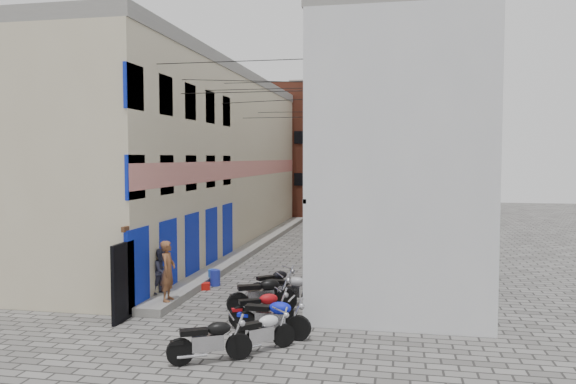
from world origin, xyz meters
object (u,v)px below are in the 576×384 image
Objects in this scene: motorcycle_f at (291,288)px; motorcycle_c at (272,316)px; motorcycle_d at (262,306)px; red_crate at (204,286)px; motorcycle_e at (262,293)px; water_jug_far at (213,277)px; water_jug_near at (215,278)px; motorcycle_b at (262,330)px; motorcycle_g at (275,282)px; motorcycle_a at (210,338)px; person_b at (162,271)px; person_a at (168,271)px.

motorcycle_c is at bearing 3.78° from motorcycle_f.
motorcycle_d is 4.82× the size of red_crate.
water_jug_far is (-2.67, 3.38, -0.35)m from motorcycle_e.
motorcycle_f is (-0.14, 3.22, -0.04)m from motorcycle_c.
motorcycle_c reaches higher than water_jug_near.
motorcycle_e is 3.67m from red_crate.
motorcycle_b is at bearing 2.81° from motorcycle_f.
motorcycle_g is at bearing -30.17° from water_jug_far.
motorcycle_d is at bearing -8.25° from motorcycle_f.
motorcycle_b is at bearing 105.88° from motorcycle_a.
motorcycle_f is 4.14m from person_b.
motorcycle_c is 1.10× the size of motorcycle_g.
motorcycle_g is at bearing -54.90° from person_b.
person_b is at bearing -84.64° from motorcycle_f.
water_jug_near is at bearing -176.89° from motorcycle_d.
red_crate is (-2.63, 0.62, -0.41)m from motorcycle_g.
motorcycle_e is at bearing -30.37° from motorcycle_f.
motorcycle_f is at bearing 139.21° from motorcycle_b.
motorcycle_c is 1.10× the size of motorcycle_d.
person_a is (-2.90, -0.08, 0.55)m from motorcycle_e.
red_crate is (-2.67, 2.47, -0.49)m from motorcycle_e.
person_b reaches higher than motorcycle_c.
motorcycle_g is (0.17, 5.93, -0.03)m from motorcycle_a.
red_crate is (-0.17, -0.66, -0.16)m from water_jug_near.
motorcycle_a is at bearing -89.15° from motorcycle_b.
water_jug_near is (-2.49, 3.13, -0.33)m from motorcycle_e.
motorcycle_c is at bearing -31.29° from motorcycle_g.
motorcycle_b is 0.95× the size of motorcycle_f.
water_jug_near is at bearing -169.36° from motorcycle_e.
motorcycle_f is 3.78m from water_jug_near.
person_a reaches higher than motorcycle_f.
motorcycle_c is 1.12m from motorcycle_d.
motorcycle_f is at bearing -33.65° from water_jug_near.
water_jug_far is (-3.42, 6.55, -0.25)m from motorcycle_b.
motorcycle_c is at bearing -107.18° from person_b.
water_jug_near is at bearing 170.31° from motorcycle_a.
water_jug_near is at bearing -122.38° from motorcycle_f.
water_jug_far reaches higher than red_crate.
motorcycle_c reaches higher than motorcycle_f.
person_b is at bearing -175.24° from motorcycle_b.
motorcycle_d is at bearing -14.89° from motorcycle_e.
person_b reaches higher than water_jug_near.
motorcycle_e is 1.85m from motorcycle_g.
motorcycle_a is at bearing -71.75° from water_jug_far.
water_jug_near is (-2.29, 7.21, -0.27)m from motorcycle_a.
person_b reaches higher than motorcycle_f.
motorcycle_e reaches higher than motorcycle_d.
motorcycle_c is at bearing -8.03° from motorcycle_e.
motorcycle_a is at bearing -69.43° from red_crate.
motorcycle_d is at bearing 151.34° from motorcycle_b.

